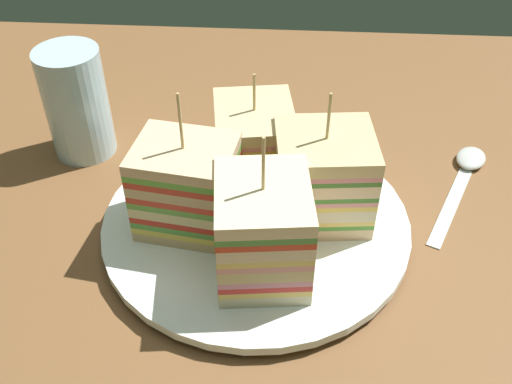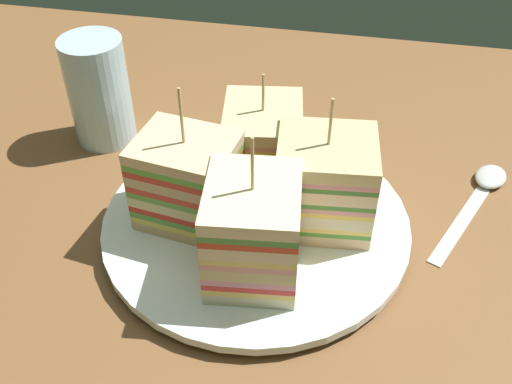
{
  "view_description": "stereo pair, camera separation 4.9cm",
  "coord_description": "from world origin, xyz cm",
  "px_view_note": "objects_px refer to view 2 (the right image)",
  "views": [
    {
      "loc": [
        -2.4,
        36.65,
        36.29
      ],
      "look_at": [
        0.0,
        0.0,
        4.46
      ],
      "focal_mm": 41.75,
      "sensor_mm": 36.0,
      "label": 1
    },
    {
      "loc": [
        -7.21,
        36.02,
        36.29
      ],
      "look_at": [
        0.0,
        0.0,
        4.46
      ],
      "focal_mm": 41.75,
      "sensor_mm": 36.0,
      "label": 2
    }
  ],
  "objects_px": {
    "plate": "(256,224)",
    "sandwich_wedge_1": "(263,146)",
    "chip_pile": "(246,221)",
    "spoon": "(483,188)",
    "sandwich_wedge_0": "(324,183)",
    "drinking_glass": "(100,98)",
    "sandwich_wedge_3": "(253,230)",
    "sandwich_wedge_2": "(188,181)"
  },
  "relations": [
    {
      "from": "spoon",
      "to": "sandwich_wedge_0",
      "type": "bearing_deg",
      "value": 144.04
    },
    {
      "from": "sandwich_wedge_0",
      "to": "spoon",
      "type": "relative_size",
      "value": 0.81
    },
    {
      "from": "sandwich_wedge_1",
      "to": "spoon",
      "type": "distance_m",
      "value": 0.21
    },
    {
      "from": "sandwich_wedge_0",
      "to": "sandwich_wedge_3",
      "type": "bearing_deg",
      "value": 50.07
    },
    {
      "from": "sandwich_wedge_0",
      "to": "drinking_glass",
      "type": "distance_m",
      "value": 0.25
    },
    {
      "from": "chip_pile",
      "to": "sandwich_wedge_1",
      "type": "bearing_deg",
      "value": -91.02
    },
    {
      "from": "spoon",
      "to": "sandwich_wedge_2",
      "type": "bearing_deg",
      "value": 136.39
    },
    {
      "from": "plate",
      "to": "sandwich_wedge_2",
      "type": "height_order",
      "value": "sandwich_wedge_2"
    },
    {
      "from": "sandwich_wedge_2",
      "to": "sandwich_wedge_1",
      "type": "bearing_deg",
      "value": 60.03
    },
    {
      "from": "chip_pile",
      "to": "drinking_glass",
      "type": "distance_m",
      "value": 0.21
    },
    {
      "from": "sandwich_wedge_2",
      "to": "sandwich_wedge_3",
      "type": "height_order",
      "value": "sandwich_wedge_2"
    },
    {
      "from": "sandwich_wedge_2",
      "to": "drinking_glass",
      "type": "xyz_separation_m",
      "value": [
        0.12,
        -0.11,
        -0.01
      ]
    },
    {
      "from": "plate",
      "to": "sandwich_wedge_0",
      "type": "relative_size",
      "value": 2.2
    },
    {
      "from": "sandwich_wedge_1",
      "to": "sandwich_wedge_3",
      "type": "distance_m",
      "value": 0.11
    },
    {
      "from": "sandwich_wedge_0",
      "to": "drinking_glass",
      "type": "xyz_separation_m",
      "value": [
        0.23,
        -0.1,
        -0.01
      ]
    },
    {
      "from": "sandwich_wedge_3",
      "to": "drinking_glass",
      "type": "relative_size",
      "value": 1.14
    },
    {
      "from": "sandwich_wedge_0",
      "to": "chip_pile",
      "type": "xyz_separation_m",
      "value": [
        0.06,
        0.03,
        -0.03
      ]
    },
    {
      "from": "sandwich_wedge_3",
      "to": "chip_pile",
      "type": "xyz_separation_m",
      "value": [
        0.01,
        -0.04,
        -0.03
      ]
    },
    {
      "from": "drinking_glass",
      "to": "sandwich_wedge_2",
      "type": "bearing_deg",
      "value": 137.39
    },
    {
      "from": "sandwich_wedge_0",
      "to": "sandwich_wedge_3",
      "type": "relative_size",
      "value": 0.95
    },
    {
      "from": "plate",
      "to": "sandwich_wedge_1",
      "type": "xyz_separation_m",
      "value": [
        0.0,
        -0.05,
        0.04
      ]
    },
    {
      "from": "chip_pile",
      "to": "spoon",
      "type": "height_order",
      "value": "chip_pile"
    },
    {
      "from": "sandwich_wedge_1",
      "to": "spoon",
      "type": "height_order",
      "value": "sandwich_wedge_1"
    },
    {
      "from": "sandwich_wedge_1",
      "to": "spoon",
      "type": "relative_size",
      "value": 0.73
    },
    {
      "from": "sandwich_wedge_2",
      "to": "chip_pile",
      "type": "xyz_separation_m",
      "value": [
        -0.05,
        0.01,
        -0.03
      ]
    },
    {
      "from": "sandwich_wedge_3",
      "to": "drinking_glass",
      "type": "distance_m",
      "value": 0.25
    },
    {
      "from": "plate",
      "to": "chip_pile",
      "type": "xyz_separation_m",
      "value": [
        0.01,
        0.01,
        0.01
      ]
    },
    {
      "from": "sandwich_wedge_3",
      "to": "spoon",
      "type": "bearing_deg",
      "value": -58.44
    },
    {
      "from": "sandwich_wedge_2",
      "to": "spoon",
      "type": "xyz_separation_m",
      "value": [
        -0.25,
        -0.1,
        -0.05
      ]
    },
    {
      "from": "drinking_glass",
      "to": "sandwich_wedge_3",
      "type": "bearing_deg",
      "value": 139.3
    },
    {
      "from": "sandwich_wedge_2",
      "to": "chip_pile",
      "type": "relative_size",
      "value": 1.89
    },
    {
      "from": "sandwich_wedge_3",
      "to": "spoon",
      "type": "relative_size",
      "value": 0.85
    },
    {
      "from": "spoon",
      "to": "drinking_glass",
      "type": "xyz_separation_m",
      "value": [
        0.38,
        -0.01,
        0.04
      ]
    },
    {
      "from": "plate",
      "to": "sandwich_wedge_2",
      "type": "xyz_separation_m",
      "value": [
        0.05,
        0.01,
        0.04
      ]
    },
    {
      "from": "chip_pile",
      "to": "spoon",
      "type": "distance_m",
      "value": 0.23
    },
    {
      "from": "plate",
      "to": "sandwich_wedge_0",
      "type": "distance_m",
      "value": 0.07
    },
    {
      "from": "chip_pile",
      "to": "drinking_glass",
      "type": "relative_size",
      "value": 0.61
    },
    {
      "from": "sandwich_wedge_1",
      "to": "sandwich_wedge_3",
      "type": "height_order",
      "value": "sandwich_wedge_3"
    },
    {
      "from": "sandwich_wedge_0",
      "to": "spoon",
      "type": "bearing_deg",
      "value": -156.29
    },
    {
      "from": "sandwich_wedge_3",
      "to": "plate",
      "type": "bearing_deg",
      "value": 2.36
    },
    {
      "from": "chip_pile",
      "to": "sandwich_wedge_2",
      "type": "bearing_deg",
      "value": -6.64
    },
    {
      "from": "sandwich_wedge_1",
      "to": "sandwich_wedge_2",
      "type": "height_order",
      "value": "sandwich_wedge_2"
    }
  ]
}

